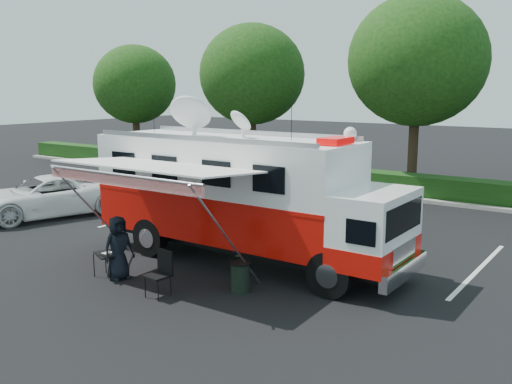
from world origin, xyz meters
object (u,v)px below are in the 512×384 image
(folding_table, at_px, (107,255))
(trash_bin, at_px, (240,277))
(white_suv, at_px, (46,216))
(command_truck, at_px, (243,195))

(folding_table, distance_m, trash_bin, 3.59)
(white_suv, relative_size, trash_bin, 7.49)
(folding_table, bearing_deg, white_suv, 155.55)
(command_truck, bearing_deg, folding_table, -123.73)
(white_suv, bearing_deg, command_truck, 16.71)
(folding_table, bearing_deg, trash_bin, 17.35)
(command_truck, bearing_deg, white_suv, 178.29)
(command_truck, height_order, white_suv, command_truck)
(white_suv, xyz_separation_m, trash_bin, (10.78, -2.28, 0.37))
(folding_table, relative_size, trash_bin, 1.22)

